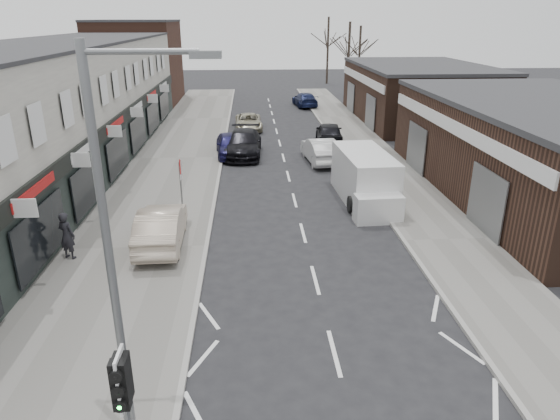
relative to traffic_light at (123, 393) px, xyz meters
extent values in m
plane|color=black|center=(4.40, 2.02, -2.41)|extent=(160.00, 160.00, 0.00)
cube|color=slate|center=(-2.35, 24.02, -2.35)|extent=(5.50, 64.00, 0.12)
cube|color=slate|center=(10.15, 24.02, -2.35)|extent=(3.50, 64.00, 0.12)
cube|color=beige|center=(-9.10, 21.52, 1.14)|extent=(8.00, 41.00, 7.10)
cube|color=#48291F|center=(-9.10, 47.02, 1.59)|extent=(8.00, 10.00, 8.00)
cube|color=#372219|center=(16.90, 16.02, -0.16)|extent=(10.00, 18.00, 4.50)
cube|color=#372219|center=(16.90, 36.02, -0.16)|extent=(10.00, 16.00, 4.50)
cube|color=silver|center=(0.00, 0.02, 0.26)|extent=(0.05, 0.55, 1.10)
cube|color=black|center=(0.00, -0.10, 0.26)|extent=(0.28, 0.22, 0.95)
sphere|color=#0CE533|center=(0.00, -0.22, -0.04)|extent=(0.18, 0.18, 0.18)
cube|color=black|center=(0.00, 0.14, 0.26)|extent=(0.26, 0.20, 0.90)
cylinder|color=slate|center=(-0.30, 1.22, 1.71)|extent=(0.16, 0.16, 8.00)
cylinder|color=slate|center=(0.60, 1.22, 5.51)|extent=(1.80, 0.10, 0.10)
cube|color=slate|center=(1.60, 1.22, 5.46)|extent=(0.50, 0.22, 0.12)
cylinder|color=slate|center=(-0.80, 14.02, -1.04)|extent=(0.07, 0.07, 2.50)
cube|color=white|center=(-0.75, 14.02, -0.44)|extent=(0.04, 0.45, 0.25)
cube|color=silver|center=(7.80, 16.04, -1.24)|extent=(2.39, 5.25, 2.35)
cube|color=silver|center=(7.80, 13.02, -1.80)|extent=(2.12, 1.00, 1.23)
cylinder|color=black|center=(6.84, 14.24, -2.02)|extent=(0.25, 0.78, 0.78)
cylinder|color=black|center=(8.76, 14.24, -2.02)|extent=(0.25, 0.78, 0.78)
cylinder|color=black|center=(6.84, 17.84, -2.02)|extent=(0.25, 0.78, 0.78)
cylinder|color=black|center=(8.76, 17.84, -2.02)|extent=(0.25, 0.78, 0.78)
imported|color=#BCAB96|center=(-1.24, 11.02, -1.54)|extent=(1.76, 4.65, 1.52)
imported|color=black|center=(-4.46, 10.02, -1.40)|extent=(0.77, 0.66, 1.79)
imported|color=#171542|center=(1.00, 24.63, -1.68)|extent=(2.15, 4.49, 1.48)
imported|color=black|center=(1.86, 24.77, -1.62)|extent=(2.50, 5.58, 1.59)
imported|color=#A19B81|center=(2.20, 32.72, -1.79)|extent=(2.19, 4.53, 1.24)
imported|color=silver|center=(6.60, 22.88, -1.66)|extent=(2.04, 4.70, 1.50)
imported|color=black|center=(7.90, 27.66, -1.65)|extent=(2.25, 4.65, 1.53)
imported|color=#151C42|center=(7.90, 43.57, -1.73)|extent=(2.41, 4.91, 1.38)
camera|label=1|loc=(2.26, -6.97, 6.00)|focal=32.00mm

